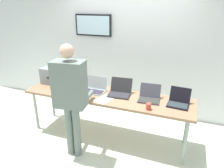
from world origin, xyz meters
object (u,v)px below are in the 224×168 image
laptop_station_0 (71,84)px  laptop_station_2 (120,91)px  workbench (107,98)px  equipment_box (53,75)px  laptop_station_1 (95,88)px  coffee_mug (148,106)px  laptop_station_3 (149,97)px  person (70,92)px  laptop_station_4 (179,101)px

laptop_station_0 → laptop_station_2: laptop_station_0 is taller
workbench → laptop_station_2: laptop_station_2 is taller
equipment_box → laptop_station_2: size_ratio=0.99×
equipment_box → laptop_station_1: size_ratio=1.05×
coffee_mug → laptop_station_3: bearing=99.5°
person → laptop_station_2: bearing=56.1°
equipment_box → laptop_station_0: bearing=-11.0°
laptop_station_3 → person: (-0.98, -0.69, 0.21)m
laptop_station_0 → laptop_station_2: 0.93m
laptop_station_1 → coffee_mug: bearing=-18.0°
workbench → coffee_mug: 0.80m
laptop_station_1 → person: 0.72m
laptop_station_3 → person: 1.22m
laptop_station_3 → person: person is taller
laptop_station_3 → laptop_station_4: (0.44, -0.01, 0.00)m
equipment_box → laptop_station_3: 1.86m
laptop_station_0 → workbench: bearing=-6.1°
equipment_box → coffee_mug: equipment_box is taller
laptop_station_0 → person: 0.85m
laptop_station_2 → laptop_station_3: bearing=-3.3°
equipment_box → laptop_station_2: 1.36m
laptop_station_1 → laptop_station_2: 0.44m
laptop_station_0 → person: size_ratio=0.21×
laptop_station_2 → laptop_station_4: laptop_station_2 is taller
laptop_station_0 → coffee_mug: laptop_station_0 is taller
laptop_station_3 → coffee_mug: (0.05, -0.32, -0.00)m
laptop_station_1 → laptop_station_4: bearing=-0.3°
laptop_station_2 → laptop_station_3: laptop_station_2 is taller
person → laptop_station_3: bearing=35.2°
laptop_station_0 → laptop_station_1: size_ratio=0.96×
workbench → person: size_ratio=1.62×
laptop_station_3 → laptop_station_4: 0.44m
workbench → laptop_station_0: size_ratio=7.89×
workbench → laptop_station_4: bearing=3.3°
workbench → laptop_station_2: bearing=27.4°
laptop_station_2 → laptop_station_0: bearing=-178.5°
laptop_station_4 → laptop_station_3: bearing=178.9°
person → laptop_station_4: bearing=25.7°
workbench → coffee_mug: size_ratio=29.97×
laptop_station_4 → workbench: bearing=-176.7°
laptop_station_0 → coffee_mug: size_ratio=3.80×
laptop_station_4 → laptop_station_0: bearing=179.6°
workbench → laptop_station_3: size_ratio=7.97×
laptop_station_4 → coffee_mug: (-0.39, -0.31, -0.01)m
laptop_station_1 → laptop_station_3: laptop_station_1 is taller
laptop_station_0 → person: (0.44, -0.70, 0.20)m
laptop_station_1 → coffee_mug: 1.04m
laptop_station_4 → person: size_ratio=0.19×
laptop_station_4 → person: (-1.43, -0.69, 0.20)m
equipment_box → laptop_station_3: equipment_box is taller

